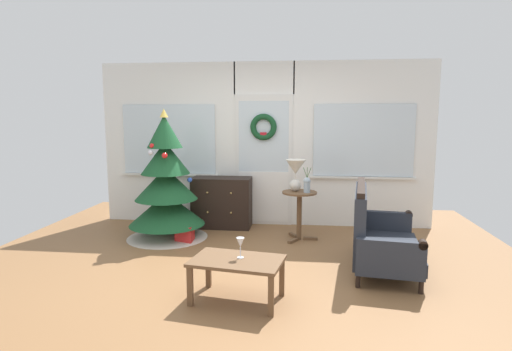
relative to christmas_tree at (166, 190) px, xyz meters
name	(u,v)px	position (x,y,z in m)	size (l,w,h in m)	color
ground_plane	(246,270)	(1.29, -1.14, -0.69)	(6.76, 6.76, 0.00)	brown
back_wall_with_door	(264,144)	(1.29, 0.94, 0.60)	(5.20, 0.19, 2.55)	white
christmas_tree	(166,190)	(0.00, 0.00, 0.00)	(1.14, 1.14, 1.82)	#4C331E
dresser_cabinet	(222,202)	(0.67, 0.65, -0.30)	(0.90, 0.45, 0.78)	black
settee_sofa	(377,236)	(2.76, -0.90, -0.31)	(0.87, 1.44, 0.96)	black
side_table	(299,206)	(1.87, 0.10, -0.20)	(0.50, 0.48, 0.68)	brown
table_lamp	(296,171)	(1.81, 0.14, 0.28)	(0.28, 0.28, 0.44)	silver
flower_vase	(307,184)	(1.97, 0.04, 0.11)	(0.11, 0.10, 0.35)	#99ADBC
coffee_table	(237,265)	(1.32, -1.92, -0.34)	(0.91, 0.65, 0.40)	brown
wine_glass	(240,243)	(1.34, -1.88, -0.14)	(0.08, 0.08, 0.20)	silver
gift_box	(185,234)	(0.31, -0.19, -0.57)	(0.23, 0.21, 0.23)	red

